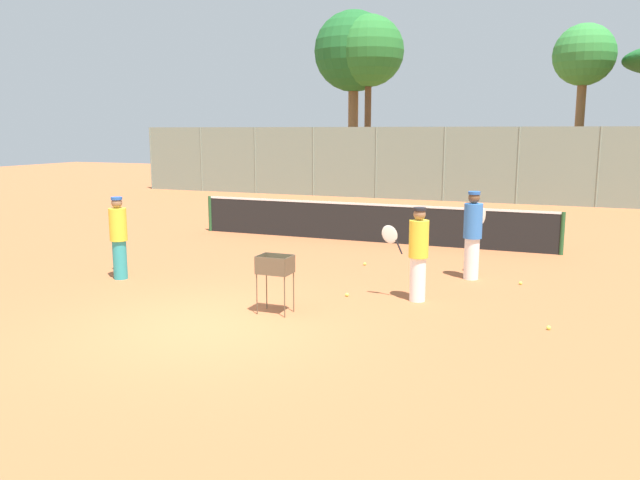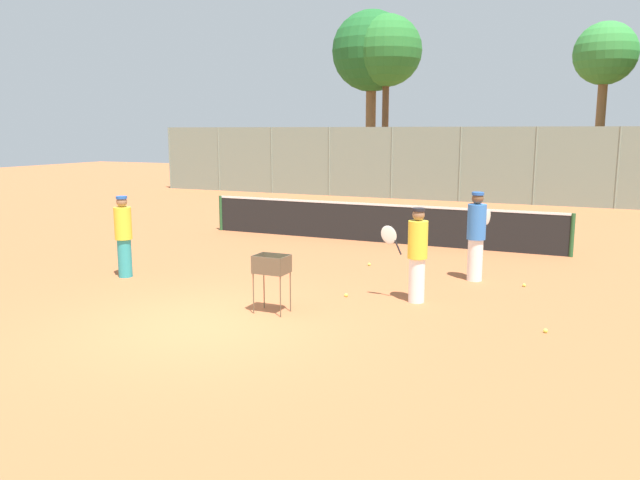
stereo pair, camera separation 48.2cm
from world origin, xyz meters
TOP-DOWN VIEW (x-y plane):
  - ground_plane at (0.00, 0.00)m, footprint 80.00×80.00m
  - tennis_net at (0.00, 8.15)m, footprint 10.15×0.10m
  - back_fence at (0.00, 19.05)m, footprint 30.68×0.08m
  - tree_0 at (5.34, 23.55)m, footprint 2.77×2.77m
  - tree_3 at (-5.91, 24.14)m, footprint 4.18×4.18m
  - tree_5 at (-4.97, 23.79)m, footprint 3.65×3.65m
  - player_white_outfit at (-3.43, 2.07)m, footprint 0.73×0.68m
  - player_red_cap at (2.68, 2.68)m, footprint 0.91×0.35m
  - player_yellow_shirt at (3.33, 4.76)m, footprint 0.38×0.92m
  - ball_cart at (0.65, 1.03)m, footprint 0.56×0.41m
  - tennis_ball_0 at (4.95, 1.79)m, footprint 0.07×0.07m
  - tennis_ball_1 at (1.41, 2.48)m, footprint 0.07×0.07m
  - tennis_ball_2 at (4.33, 4.62)m, footprint 0.07×0.07m
  - tennis_ball_3 at (0.89, 5.19)m, footprint 0.07×0.07m

SIDE VIEW (x-z plane):
  - ground_plane at x=0.00m, z-range 0.00..0.00m
  - tennis_ball_0 at x=4.95m, z-range 0.00..0.07m
  - tennis_ball_1 at x=1.41m, z-range 0.00..0.07m
  - tennis_ball_2 at x=4.33m, z-range 0.00..0.07m
  - tennis_ball_3 at x=0.89m, z-range 0.00..0.07m
  - tennis_net at x=0.00m, z-range 0.02..1.09m
  - ball_cart at x=0.65m, z-range 0.26..1.25m
  - player_red_cap at x=2.68m, z-range 0.03..1.73m
  - player_white_outfit at x=-3.43m, z-range 0.03..1.74m
  - player_yellow_shirt at x=3.33m, z-range 0.03..1.85m
  - back_fence at x=0.00m, z-range 0.00..3.19m
  - tree_0 at x=5.34m, z-range 2.37..10.17m
  - tree_5 at x=-4.97m, z-range 2.57..11.48m
  - tree_3 at x=-5.91m, z-range 2.43..11.67m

